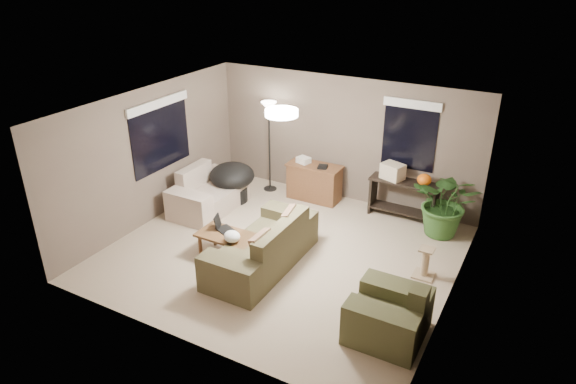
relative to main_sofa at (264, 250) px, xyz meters
The scene contains 20 objects.
room_shell 1.07m from the main_sofa, 83.21° to the left, with size 5.50×5.50×5.50m.
main_sofa is the anchor object (origin of this frame).
throw_pillows 0.44m from the main_sofa, ahead, with size 0.31×1.37×0.47m.
loveseat 2.36m from the main_sofa, 149.21° to the left, with size 0.90×1.60×0.85m.
armchair 2.37m from the main_sofa, 15.25° to the right, with size 0.95×1.00×0.85m.
coffee_table 0.68m from the main_sofa, behind, with size 1.00×0.55×0.42m.
laptop 0.86m from the main_sofa, behind, with size 0.43×0.35×0.24m.
plastic_bag 0.56m from the main_sofa, 156.35° to the right, with size 0.27×0.24×0.19m, color white.
desk 2.64m from the main_sofa, 98.47° to the left, with size 1.10×0.50×0.75m.
desk_papers 2.70m from the main_sofa, 101.84° to the left, with size 0.71×0.31×0.12m.
console_table 3.06m from the main_sofa, 61.97° to the left, with size 1.30×0.40×0.75m.
pumpkin 3.28m from the main_sofa, 56.50° to the left, with size 0.26×0.26×0.21m, color orange.
cardboard_box 3.01m from the main_sofa, 66.27° to the left, with size 0.40×0.30×0.30m, color beige.
papasan_chair 2.52m from the main_sofa, 135.88° to the left, with size 0.91×0.91×0.80m.
floor_lamp 3.23m from the main_sofa, 118.79° to the left, with size 0.32×0.32×1.91m.
ceiling_fixture 2.20m from the main_sofa, 83.21° to the left, with size 0.50×0.50×0.10m, color white.
houseplant 3.33m from the main_sofa, 46.42° to the left, with size 1.14×1.26×0.98m, color #2D5923.
cat_scratching_post 2.53m from the main_sofa, 21.90° to the left, with size 0.32×0.32×0.50m.
window_left 3.16m from the main_sofa, 163.65° to the left, with size 0.05×1.56×1.33m.
window_back 3.58m from the main_sofa, 65.36° to the left, with size 1.06×0.05×1.33m.
Camera 1 is at (3.65, -6.46, 4.63)m, focal length 32.00 mm.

